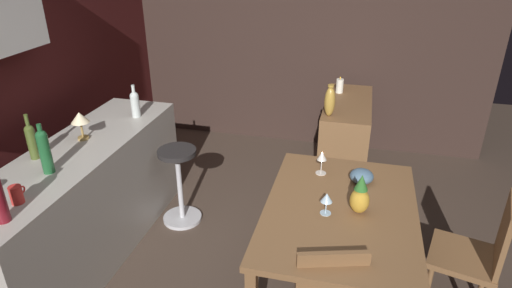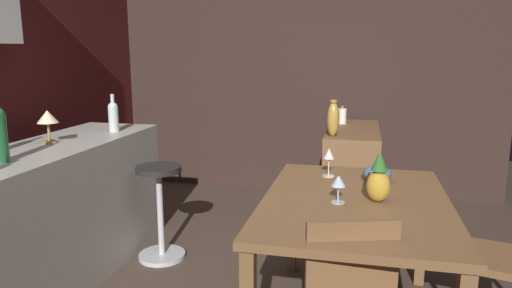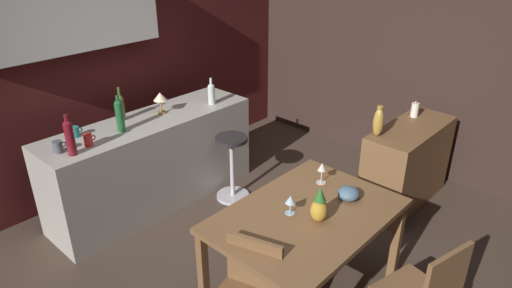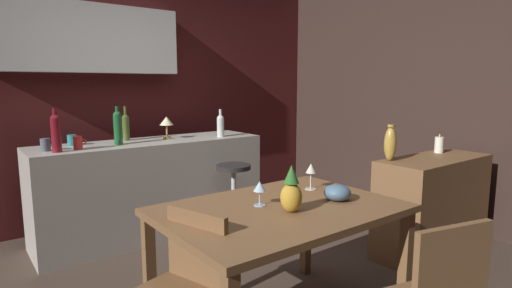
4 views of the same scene
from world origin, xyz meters
The scene contains 21 objects.
ground_plane centered at (0.00, 0.00, 0.00)m, with size 9.00×9.00×0.00m, color #47382D.
wall_kitchen_back centered at (-0.06, 2.08, 1.41)m, with size 5.20×0.33×2.60m.
wall_side_right centered at (2.55, 0.30, 1.30)m, with size 0.10×4.40×2.60m, color #33231E.
dining_table centered at (0.02, -0.48, 0.66)m, with size 1.33×0.93×0.74m.
kitchen_counter centered at (0.06, 1.41, 0.45)m, with size 2.10×0.60×0.90m, color #B2ADA3.
sideboard_cabinet centered at (1.76, -0.43, 0.41)m, with size 1.10×0.44×0.82m, color brown.
bar_stool centered at (0.63, 0.89, 0.37)m, with size 0.34×0.34×0.69m.
wine_glass_left centered at (0.43, -0.31, 0.87)m, with size 0.08×0.08×0.17m.
wine_glass_right centered at (-0.06, -0.39, 0.85)m, with size 0.07×0.07×0.14m.
pineapple_centerpiece centered at (0.01, -0.59, 0.85)m, with size 0.12×0.12×0.26m.
fruit_bowl centered at (0.37, -0.59, 0.79)m, with size 0.16×0.16×0.10m, color slate.
wine_bottle_clear centered at (0.74, 1.28, 1.02)m, with size 0.07×0.07×0.28m.
wine_bottle_olive centered at (-0.11, 1.58, 1.04)m, with size 0.06×0.06×0.32m.
wine_bottle_green centered at (-0.26, 1.36, 1.06)m, with size 0.07×0.07×0.33m.
wine_bottle_ruby centered at (-0.77, 1.25, 1.06)m, with size 0.07×0.07×0.34m.
cup_slate centered at (-0.83, 1.37, 0.95)m, with size 0.11×0.07×0.10m.
cup_teal centered at (-0.59, 1.55, 0.95)m, with size 0.11×0.07×0.09m.
cup_red centered at (-0.61, 1.30, 0.95)m, with size 0.11×0.07×0.11m.
counter_lamp centered at (0.24, 1.45, 1.06)m, with size 0.13×0.13×0.21m.
pillar_candle_tall centered at (2.01, -0.32, 0.89)m, with size 0.07×0.07×0.17m.
vase_brass centered at (1.35, -0.27, 0.96)m, with size 0.10×0.10×0.29m.
Camera 3 is at (-2.14, -1.98, 2.54)m, focal length 31.62 mm.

